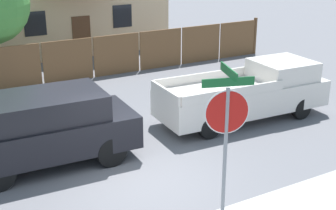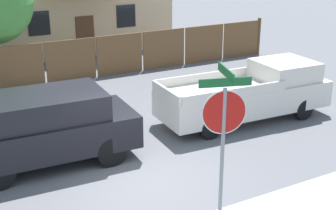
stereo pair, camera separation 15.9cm
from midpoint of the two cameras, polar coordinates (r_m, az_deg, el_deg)
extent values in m
plane|color=slate|center=(11.48, -3.37, -9.15)|extent=(80.00, 80.00, 0.00)
cube|color=brown|center=(18.81, -17.70, 4.42)|extent=(2.04, 0.06, 1.69)
cube|color=brown|center=(19.30, -11.51, 5.35)|extent=(2.04, 0.06, 1.69)
cube|color=brown|center=(20.01, -5.67, 6.16)|extent=(2.04, 0.06, 1.69)
cube|color=brown|center=(20.91, -0.27, 6.86)|extent=(2.04, 0.06, 1.69)
cube|color=brown|center=(21.98, 4.65, 7.44)|extent=(2.04, 0.06, 1.69)
cube|color=brown|center=(23.20, 9.10, 7.92)|extent=(2.04, 0.06, 1.69)
cube|color=brown|center=(23.84, 11.16, 8.24)|extent=(0.12, 0.12, 1.79)
cube|color=beige|center=(25.93, -12.33, 10.62)|extent=(9.59, 6.40, 3.16)
cube|color=black|center=(22.27, -15.28, 9.57)|extent=(1.00, 0.04, 1.10)
cube|color=black|center=(23.64, -4.94, 10.75)|extent=(1.00, 0.04, 1.10)
cube|color=brown|center=(23.01, -9.84, 8.17)|extent=(0.90, 0.04, 2.00)
cube|color=black|center=(12.36, -14.07, -3.43)|extent=(4.55, 2.19, 0.86)
cube|color=black|center=(12.07, -14.88, -0.22)|extent=(3.21, 1.97, 0.65)
cube|color=black|center=(12.41, -8.19, 0.81)|extent=(0.14, 1.75, 0.55)
cylinder|color=black|center=(13.61, -9.08, -2.71)|extent=(0.79, 0.22, 0.79)
cylinder|color=black|center=(12.07, -6.53, -5.63)|extent=(0.79, 0.22, 0.79)
cube|color=silver|center=(15.04, 9.57, 0.89)|extent=(5.67, 2.12, 0.83)
cube|color=silver|center=(15.75, 14.30, 4.15)|extent=(1.87, 1.80, 0.61)
cube|color=silver|center=(15.07, 4.80, 3.38)|extent=(3.52, 0.24, 0.29)
cube|color=silver|center=(13.65, 8.60, 1.45)|extent=(3.52, 0.24, 0.29)
cube|color=silver|center=(13.50, 0.10, 1.47)|extent=(0.16, 1.78, 0.29)
cylinder|color=black|center=(16.79, 12.71, 1.26)|extent=(0.68, 0.22, 0.68)
cylinder|color=black|center=(15.63, 16.43, -0.49)|extent=(0.68, 0.22, 0.68)
cylinder|color=black|center=(14.95, 2.22, -0.58)|extent=(0.68, 0.22, 0.68)
cylinder|color=black|center=(13.63, 5.50, -2.75)|extent=(0.68, 0.22, 0.68)
cylinder|color=gray|center=(8.52, 7.08, -8.15)|extent=(0.07, 0.07, 3.17)
cylinder|color=red|center=(8.05, 7.42, -0.90)|extent=(0.73, 0.26, 0.76)
cylinder|color=white|center=(8.05, 7.42, -0.90)|extent=(0.77, 0.26, 0.80)
cube|color=#19602D|center=(7.88, 7.59, 2.74)|extent=(0.88, 0.30, 0.15)
cube|color=#19602D|center=(7.83, 7.65, 4.00)|extent=(0.28, 0.80, 0.15)
camera|label=1|loc=(0.08, -89.61, 0.14)|focal=50.00mm
camera|label=2|loc=(0.08, 90.39, -0.14)|focal=50.00mm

